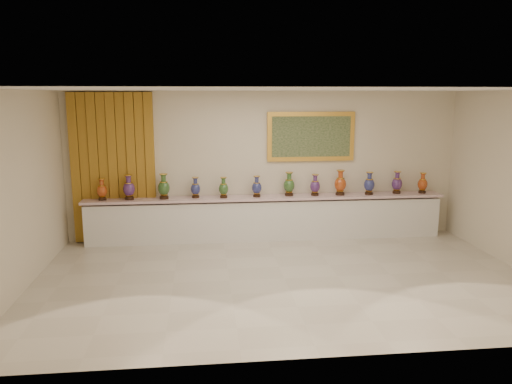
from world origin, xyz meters
TOP-DOWN VIEW (x-y plane):
  - ground at (0.00, 0.00)m, footprint 8.00×8.00m
  - room at (-2.39, 2.44)m, footprint 8.00×8.00m
  - counter at (0.00, 2.27)m, footprint 7.28×0.48m
  - vase_0 at (-3.23, 2.23)m, footprint 0.24×0.24m
  - vase_1 at (-2.72, 2.23)m, footprint 0.26×0.26m
  - vase_2 at (-2.05, 2.23)m, footprint 0.31×0.31m
  - vase_3 at (-1.43, 2.27)m, footprint 0.21×0.21m
  - vase_4 at (-0.87, 2.21)m, footprint 0.21×0.21m
  - vase_5 at (-0.20, 2.23)m, footprint 0.26×0.26m
  - vase_6 at (0.46, 2.28)m, footprint 0.29×0.29m
  - vase_7 at (1.00, 2.24)m, footprint 0.21×0.21m
  - vase_8 at (1.52, 2.24)m, footprint 0.28×0.28m
  - vase_9 at (2.12, 2.22)m, footprint 0.24×0.24m
  - vase_10 at (2.74, 2.28)m, footprint 0.27×0.27m
  - vase_11 at (3.28, 2.25)m, footprint 0.24×0.24m

SIDE VIEW (x-z plane):
  - ground at x=0.00m, z-range 0.00..0.00m
  - counter at x=0.00m, z-range -0.01..0.89m
  - vase_3 at x=-1.43m, z-range 0.88..1.29m
  - vase_4 at x=-0.87m, z-range 0.88..1.29m
  - vase_5 at x=-0.20m, z-range 0.88..1.30m
  - vase_11 at x=3.28m, z-range 0.88..1.31m
  - vase_0 at x=-3.23m, z-range 0.88..1.31m
  - vase_7 at x=1.00m, z-range 0.88..1.31m
  - vase_10 at x=2.74m, z-range 0.88..1.34m
  - vase_9 at x=2.12m, z-range 0.88..1.35m
  - vase_6 at x=0.46m, z-range 0.87..1.36m
  - vase_1 at x=-2.72m, z-range 0.87..1.37m
  - vase_2 at x=-2.05m, z-range 0.87..1.38m
  - vase_8 at x=1.52m, z-range 0.87..1.39m
  - room at x=-2.39m, z-range -2.41..5.59m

